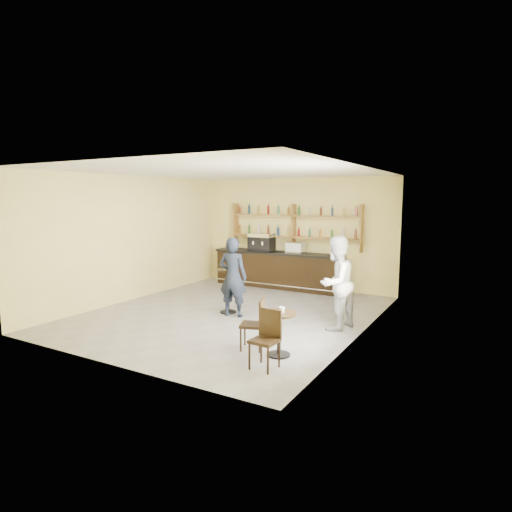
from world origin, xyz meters
The scene contains 23 objects.
floor centered at (0.00, 0.00, 0.00)m, with size 7.00×7.00×0.00m, color slate.
ceiling centered at (0.00, 0.00, 3.20)m, with size 7.00×7.00×0.00m, color white.
wall_back centered at (0.00, 3.50, 1.60)m, with size 7.00×7.00×0.00m, color #F2E38A.
wall_front centered at (0.00, -3.50, 1.60)m, with size 7.00×7.00×0.00m, color #F2E38A.
wall_left centered at (-3.00, 0.00, 1.60)m, with size 7.00×7.00×0.00m, color #F2E38A.
wall_right centered at (3.00, 0.00, 1.60)m, with size 7.00×7.00×0.00m, color #F2E38A.
window_pane centered at (2.99, -1.20, 1.70)m, with size 2.00×2.00×0.00m, color white.
window_frame centered at (2.99, -1.20, 1.70)m, with size 0.04×1.70×2.10m, color black, non-canonical shape.
shelf_unit centered at (0.00, 3.37, 1.81)m, with size 4.00×0.26×1.40m, color brown, non-canonical shape.
liquor_bottles centered at (0.00, 3.37, 1.98)m, with size 3.68×0.10×1.00m, color #8C5919, non-canonical shape.
bar_counter centered at (-0.41, 3.15, 0.53)m, with size 3.92×0.76×1.06m, color black, non-canonical shape.
espresso_machine centered at (-0.94, 3.15, 1.32)m, with size 0.72×0.46×0.52m, color black, non-canonical shape.
pastry_case centered at (0.18, 3.15, 1.21)m, with size 0.49×0.40×0.30m, color silver, non-canonical shape.
pedestal_table centered at (-0.11, 0.04, 0.51)m, with size 0.49×0.49×1.02m, color black, non-canonical shape.
napkin centered at (-0.11, 0.04, 1.02)m, with size 0.17×0.17×0.00m, color white.
donut centered at (-0.10, 0.03, 1.04)m, with size 0.12×0.12×0.04m, color #E2B152.
cup_pedestal centered at (0.03, 0.14, 1.06)m, with size 0.12×0.12×0.09m, color white.
man_main centered at (0.15, -0.14, 0.89)m, with size 0.65×0.42×1.77m, color black.
cafe_table centered at (2.14, -1.83, 0.37)m, with size 0.59×0.59×0.75m, color black, non-canonical shape.
cup_cafe centered at (2.19, -1.83, 0.79)m, with size 0.10×0.10×0.09m, color white.
chair_west centered at (1.59, -1.78, 0.45)m, with size 0.39×0.39×0.89m, color black, non-canonical shape.
chair_south centered at (2.19, -2.43, 0.45)m, with size 0.39×0.39×0.91m, color black, non-canonical shape.
patron_second centered at (2.45, 0.07, 0.94)m, with size 0.92×0.71×1.89m, color gray.
Camera 1 is at (5.21, -8.00, 2.62)m, focal length 30.00 mm.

